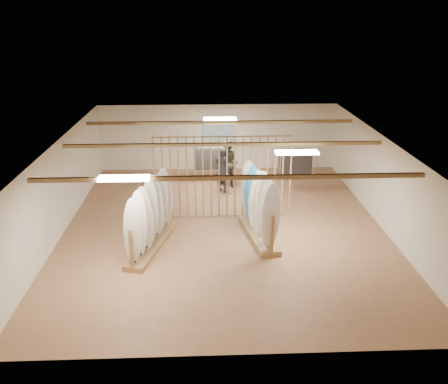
{
  "coord_description": "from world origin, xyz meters",
  "views": [
    {
      "loc": [
        -0.58,
        -13.67,
        6.45
      ],
      "look_at": [
        0.0,
        0.0,
        1.2
      ],
      "focal_mm": 38.0,
      "sensor_mm": 36.0,
      "label": 1
    }
  ],
  "objects_px": {
    "clothing_rack_b": "(295,165)",
    "shopper_b": "(228,161)",
    "shopper_a": "(222,166)",
    "rack_right": "(259,215)",
    "rack_left": "(151,225)",
    "clothing_rack_a": "(211,159)"
  },
  "relations": [
    {
      "from": "clothing_rack_a",
      "to": "rack_left",
      "type": "bearing_deg",
      "value": -112.63
    },
    {
      "from": "shopper_a",
      "to": "shopper_b",
      "type": "xyz_separation_m",
      "value": [
        0.23,
        0.47,
        0.07
      ]
    },
    {
      "from": "clothing_rack_b",
      "to": "shopper_a",
      "type": "distance_m",
      "value": 2.81
    },
    {
      "from": "rack_right",
      "to": "clothing_rack_b",
      "type": "height_order",
      "value": "rack_right"
    },
    {
      "from": "rack_left",
      "to": "clothing_rack_a",
      "type": "height_order",
      "value": "rack_left"
    },
    {
      "from": "rack_left",
      "to": "clothing_rack_b",
      "type": "bearing_deg",
      "value": 58.24
    },
    {
      "from": "clothing_rack_b",
      "to": "rack_right",
      "type": "bearing_deg",
      "value": -124.11
    },
    {
      "from": "shopper_a",
      "to": "rack_right",
      "type": "bearing_deg",
      "value": 143.49
    },
    {
      "from": "rack_left",
      "to": "clothing_rack_b",
      "type": "xyz_separation_m",
      "value": [
        5.03,
        4.77,
        0.22
      ]
    },
    {
      "from": "clothing_rack_b",
      "to": "shopper_b",
      "type": "distance_m",
      "value": 2.58
    },
    {
      "from": "rack_left",
      "to": "rack_right",
      "type": "bearing_deg",
      "value": 24.65
    },
    {
      "from": "shopper_a",
      "to": "shopper_b",
      "type": "height_order",
      "value": "shopper_b"
    },
    {
      "from": "shopper_b",
      "to": "rack_left",
      "type": "bearing_deg",
      "value": -83.29
    },
    {
      "from": "shopper_b",
      "to": "clothing_rack_b",
      "type": "bearing_deg",
      "value": 27.65
    },
    {
      "from": "clothing_rack_b",
      "to": "shopper_a",
      "type": "bearing_deg",
      "value": 174.4
    },
    {
      "from": "clothing_rack_a",
      "to": "shopper_b",
      "type": "relative_size",
      "value": 0.69
    },
    {
      "from": "rack_right",
      "to": "clothing_rack_a",
      "type": "distance_m",
      "value": 5.31
    },
    {
      "from": "rack_left",
      "to": "rack_right",
      "type": "height_order",
      "value": "rack_right"
    },
    {
      "from": "rack_right",
      "to": "clothing_rack_b",
      "type": "bearing_deg",
      "value": 56.24
    },
    {
      "from": "clothing_rack_b",
      "to": "clothing_rack_a",
      "type": "bearing_deg",
      "value": 153.73
    },
    {
      "from": "rack_left",
      "to": "shopper_b",
      "type": "relative_size",
      "value": 1.42
    },
    {
      "from": "clothing_rack_a",
      "to": "clothing_rack_b",
      "type": "bearing_deg",
      "value": -20.82
    }
  ]
}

